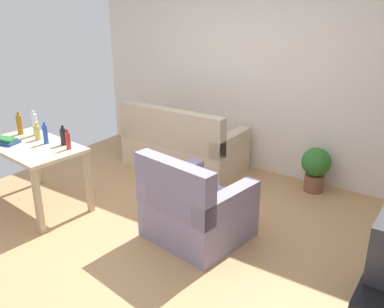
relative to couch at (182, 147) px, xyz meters
The scene contains 13 objects.
ground_plane 1.81m from the couch, 63.18° to the right, with size 5.20×4.40×0.02m, color tan.
wall_rear 1.45m from the couch, 37.32° to the left, with size 5.20×0.10×2.70m, color silver.
couch is the anchor object (origin of this frame).
desk 2.03m from the couch, 111.21° to the right, with size 1.27×0.84×0.76m.
potted_plant 1.83m from the couch, ahead, with size 0.36×0.36×0.57m.
armchair 1.84m from the couch, 50.85° to the right, with size 1.02×0.97×0.92m.
bottle_amber 2.13m from the couch, 123.94° to the right, with size 0.07×0.07×0.27m.
bottle_clear 1.98m from the couch, 120.75° to the right, with size 0.07×0.07×0.30m.
bottle_squat 1.97m from the couch, 115.10° to the right, with size 0.06×0.06×0.20m.
bottle_blue 1.94m from the couch, 109.45° to the right, with size 0.05×0.05×0.25m.
bottle_dark 1.81m from the couch, 104.13° to the right, with size 0.07×0.07×0.22m.
bottle_red 1.84m from the couch, 98.78° to the right, with size 0.05×0.05×0.23m.
book_stack 2.29m from the couch, 116.39° to the right, with size 0.29×0.23×0.06m.
Camera 1 is at (2.40, -2.90, 2.35)m, focal length 39.12 mm.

